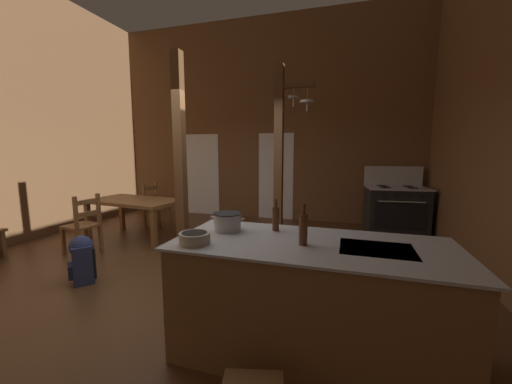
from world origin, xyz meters
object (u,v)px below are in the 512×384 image
object	(u,v)px
ladderback_chair_near_window	(156,206)
stockpot_on_counter	(228,222)
ladderback_chair_by_post	(83,225)
bottle_tall_on_counter	(303,229)
bottle_short_on_counter	(276,218)
kitchen_island	(310,299)
backpack	(82,258)
mixing_bowl_on_counter	(195,238)
stove_range	(395,209)
dining_table	(135,204)

from	to	relation	value
ladderback_chair_near_window	stockpot_on_counter	xyz separation A→B (m)	(2.90, -3.04, 0.56)
ladderback_chair_by_post	bottle_tall_on_counter	xyz separation A→B (m)	(3.73, -1.50, 0.61)
bottle_short_on_counter	stockpot_on_counter	bearing A→B (deg)	-164.24
kitchen_island	bottle_tall_on_counter	bearing A→B (deg)	-128.48
bottle_tall_on_counter	backpack	bearing A→B (deg)	167.83
mixing_bowl_on_counter	ladderback_chair_by_post	bearing A→B (deg)	149.87
ladderback_chair_by_post	bottle_short_on_counter	xyz separation A→B (m)	(3.44, -1.16, 0.60)
stove_range	backpack	world-z (taller)	stove_range
backpack	bottle_tall_on_counter	world-z (taller)	bottle_tall_on_counter
kitchen_island	stockpot_on_counter	distance (m)	0.95
ladderback_chair_by_post	ladderback_chair_near_window	bearing A→B (deg)	86.05
ladderback_chair_by_post	kitchen_island	bearing A→B (deg)	-20.62
bottle_tall_on_counter	ladderback_chair_near_window	bearing A→B (deg)	137.89
ladderback_chair_by_post	bottle_short_on_counter	bearing A→B (deg)	-18.61
stockpot_on_counter	mixing_bowl_on_counter	distance (m)	0.43
kitchen_island	bottle_tall_on_counter	size ratio (longest dim) A/B	6.93
stockpot_on_counter	mixing_bowl_on_counter	world-z (taller)	stockpot_on_counter
ladderback_chair_by_post	mixing_bowl_on_counter	xyz separation A→B (m)	(2.92, -1.69, 0.53)
backpack	bottle_tall_on_counter	size ratio (longest dim) A/B	1.90
stove_range	dining_table	size ratio (longest dim) A/B	0.73
kitchen_island	bottle_tall_on_counter	distance (m)	0.60
dining_table	mixing_bowl_on_counter	size ratio (longest dim) A/B	7.56
ladderback_chair_near_window	stockpot_on_counter	world-z (taller)	stockpot_on_counter
dining_table	ladderback_chair_by_post	bearing A→B (deg)	-107.90
kitchen_island	ladderback_chair_near_window	distance (m)	4.85
stove_range	stockpot_on_counter	distance (m)	4.47
dining_table	mixing_bowl_on_counter	world-z (taller)	mixing_bowl_on_counter
dining_table	bottle_tall_on_counter	world-z (taller)	bottle_tall_on_counter
ladderback_chair_by_post	bottle_tall_on_counter	bearing A→B (deg)	-21.88
dining_table	backpack	bearing A→B (deg)	-71.29
dining_table	ladderback_chair_by_post	xyz separation A→B (m)	(-0.29, -0.90, -0.20)
ladderback_chair_near_window	stockpot_on_counter	distance (m)	4.24
kitchen_island	ladderback_chair_near_window	world-z (taller)	ladderback_chair_near_window
stove_range	ladderback_chair_near_window	size ratio (longest dim) A/B	1.39
stove_range	bottle_tall_on_counter	xyz separation A→B (m)	(-1.31, -4.18, 0.58)
dining_table	ladderback_chair_near_window	world-z (taller)	ladderback_chair_near_window
ladderback_chair_near_window	bottle_short_on_counter	size ratio (longest dim) A/B	3.33
kitchen_island	stockpot_on_counter	bearing A→B (deg)	168.90
dining_table	bottle_short_on_counter	world-z (taller)	bottle_short_on_counter
stove_range	stockpot_on_counter	world-z (taller)	stove_range
ladderback_chair_near_window	backpack	xyz separation A→B (m)	(0.77, -2.65, -0.14)
ladderback_chair_by_post	bottle_short_on_counter	size ratio (longest dim) A/B	3.33
stove_range	backpack	bearing A→B (deg)	-139.22
stockpot_on_counter	bottle_tall_on_counter	xyz separation A→B (m)	(0.70, -0.22, 0.05)
stove_range	mixing_bowl_on_counter	xyz separation A→B (m)	(-2.11, -4.38, 0.50)
stove_range	bottle_tall_on_counter	distance (m)	4.42
backpack	bottle_tall_on_counter	bearing A→B (deg)	-12.17
backpack	dining_table	bearing A→B (deg)	108.71
mixing_bowl_on_counter	bottle_tall_on_counter	distance (m)	0.83
dining_table	stockpot_on_counter	xyz separation A→B (m)	(2.73, -2.17, 0.36)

